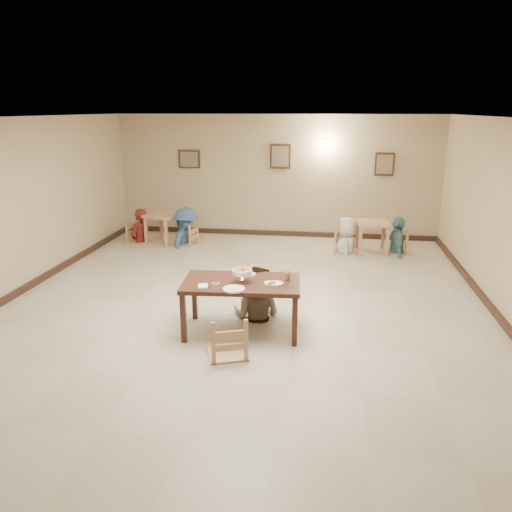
% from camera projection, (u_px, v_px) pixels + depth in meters
% --- Properties ---
extents(floor, '(10.00, 10.00, 0.00)m').
position_uv_depth(floor, '(242.00, 310.00, 8.07)').
color(floor, beige).
rests_on(floor, ground).
extents(ceiling, '(10.00, 10.00, 0.00)m').
position_uv_depth(ceiling, '(241.00, 118.00, 7.21)').
color(ceiling, silver).
rests_on(ceiling, wall_back).
extents(wall_back, '(10.00, 0.00, 10.00)m').
position_uv_depth(wall_back, '(276.00, 177.00, 12.38)').
color(wall_back, '#BFAC8B').
rests_on(wall_back, floor).
extents(wall_front, '(10.00, 0.00, 10.00)m').
position_uv_depth(wall_front, '(93.00, 401.00, 2.90)').
color(wall_front, '#BFAC8B').
rests_on(wall_front, floor).
extents(wall_left, '(0.00, 10.00, 10.00)m').
position_uv_depth(wall_left, '(2.00, 212.00, 8.20)').
color(wall_left, '#BFAC8B').
rests_on(wall_left, floor).
extents(baseboard_back, '(8.00, 0.06, 0.12)m').
position_uv_depth(baseboard_back, '(275.00, 233.00, 12.77)').
color(baseboard_back, '#321F17').
rests_on(baseboard_back, floor).
extents(baseboard_left, '(0.06, 10.00, 0.12)m').
position_uv_depth(baseboard_left, '(16.00, 294.00, 8.60)').
color(baseboard_left, '#321F17').
rests_on(baseboard_left, floor).
extents(baseboard_right, '(0.06, 10.00, 0.12)m').
position_uv_depth(baseboard_right, '(502.00, 321.00, 7.50)').
color(baseboard_right, '#321F17').
rests_on(baseboard_right, floor).
extents(picture_a, '(0.55, 0.04, 0.45)m').
position_uv_depth(picture_a, '(189.00, 159.00, 12.54)').
color(picture_a, '#3D2415').
rests_on(picture_a, wall_back).
extents(picture_b, '(0.50, 0.04, 0.60)m').
position_uv_depth(picture_b, '(280.00, 156.00, 12.19)').
color(picture_b, '#3D2415').
rests_on(picture_b, wall_back).
extents(picture_c, '(0.45, 0.04, 0.55)m').
position_uv_depth(picture_c, '(384.00, 164.00, 11.88)').
color(picture_c, '#3D2415').
rests_on(picture_c, wall_back).
extents(wall_sconce, '(0.16, 0.05, 0.22)m').
position_uv_depth(wall_sconce, '(326.00, 144.00, 11.95)').
color(wall_sconce, '#FFD88C').
rests_on(wall_sconce, wall_back).
extents(main_table, '(1.71, 1.04, 0.77)m').
position_uv_depth(main_table, '(241.00, 287.00, 7.10)').
color(main_table, '#3D1F15').
rests_on(main_table, floor).
extents(chair_far, '(0.47, 0.47, 1.00)m').
position_uv_depth(chair_far, '(257.00, 283.00, 7.81)').
color(chair_far, tan).
rests_on(chair_far, floor).
extents(chair_near, '(0.51, 0.51, 1.08)m').
position_uv_depth(chair_near, '(227.00, 317.00, 6.45)').
color(chair_near, tan).
rests_on(chair_near, floor).
extents(main_diner, '(0.90, 0.76, 1.63)m').
position_uv_depth(main_diner, '(257.00, 267.00, 7.59)').
color(main_diner, gray).
rests_on(main_diner, floor).
extents(curry_warmer, '(0.31, 0.28, 0.25)m').
position_uv_depth(curry_warmer, '(242.00, 272.00, 7.01)').
color(curry_warmer, silver).
rests_on(curry_warmer, main_table).
extents(rice_plate_far, '(0.30, 0.30, 0.07)m').
position_uv_depth(rice_plate_far, '(246.00, 274.00, 7.34)').
color(rice_plate_far, white).
rests_on(rice_plate_far, main_table).
extents(rice_plate_near, '(0.30, 0.30, 0.07)m').
position_uv_depth(rice_plate_near, '(234.00, 289.00, 6.74)').
color(rice_plate_near, white).
rests_on(rice_plate_near, main_table).
extents(fried_plate, '(0.27, 0.27, 0.06)m').
position_uv_depth(fried_plate, '(273.00, 283.00, 6.95)').
color(fried_plate, white).
rests_on(fried_plate, main_table).
extents(chili_dish, '(0.10, 0.10, 0.02)m').
position_uv_depth(chili_dish, '(216.00, 283.00, 6.96)').
color(chili_dish, white).
rests_on(chili_dish, main_table).
extents(napkin_cutlery, '(0.19, 0.27, 0.03)m').
position_uv_depth(napkin_cutlery, '(203.00, 286.00, 6.82)').
color(napkin_cutlery, white).
rests_on(napkin_cutlery, main_table).
extents(drink_glass, '(0.07, 0.07, 0.13)m').
position_uv_depth(drink_glass, '(287.00, 276.00, 7.11)').
color(drink_glass, white).
rests_on(drink_glass, main_table).
extents(bg_table_left, '(0.90, 0.90, 0.71)m').
position_uv_depth(bg_table_left, '(163.00, 220.00, 11.92)').
color(bg_table_left, tan).
rests_on(bg_table_left, floor).
extents(bg_table_right, '(0.74, 0.74, 0.70)m').
position_uv_depth(bg_table_right, '(373.00, 227.00, 11.16)').
color(bg_table_right, tan).
rests_on(bg_table_right, floor).
extents(bg_chair_ll, '(0.51, 0.51, 1.09)m').
position_uv_depth(bg_chair_ll, '(140.00, 221.00, 11.94)').
color(bg_chair_ll, tan).
rests_on(bg_chair_ll, floor).
extents(bg_chair_lr, '(0.46, 0.46, 0.98)m').
position_uv_depth(bg_chair_lr, '(185.00, 224.00, 11.80)').
color(bg_chair_lr, tan).
rests_on(bg_chair_lr, floor).
extents(bg_chair_rl, '(0.49, 0.49, 1.05)m').
position_uv_depth(bg_chair_rl, '(347.00, 229.00, 11.18)').
color(bg_chair_rl, tan).
rests_on(bg_chair_rl, floor).
extents(bg_chair_rr, '(0.44, 0.44, 0.93)m').
position_uv_depth(bg_chair_rr, '(398.00, 233.00, 11.12)').
color(bg_chair_rr, tan).
rests_on(bg_chair_rr, floor).
extents(bg_diner_a, '(0.59, 0.71, 1.67)m').
position_uv_depth(bg_diner_a, '(139.00, 209.00, 11.86)').
color(bg_diner_a, '#5A1815').
rests_on(bg_diner_a, floor).
extents(bg_diner_b, '(0.75, 1.20, 1.78)m').
position_uv_depth(bg_diner_b, '(185.00, 208.00, 11.69)').
color(bg_diner_b, '#386090').
rests_on(bg_diner_b, floor).
extents(bg_diner_c, '(0.52, 0.79, 1.61)m').
position_uv_depth(bg_diner_c, '(348.00, 217.00, 11.10)').
color(bg_diner_c, silver).
rests_on(bg_diner_c, floor).
extents(bg_diner_d, '(0.44, 0.98, 1.65)m').
position_uv_depth(bg_diner_d, '(399.00, 217.00, 11.01)').
color(bg_diner_d, '#578E96').
rests_on(bg_diner_d, floor).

